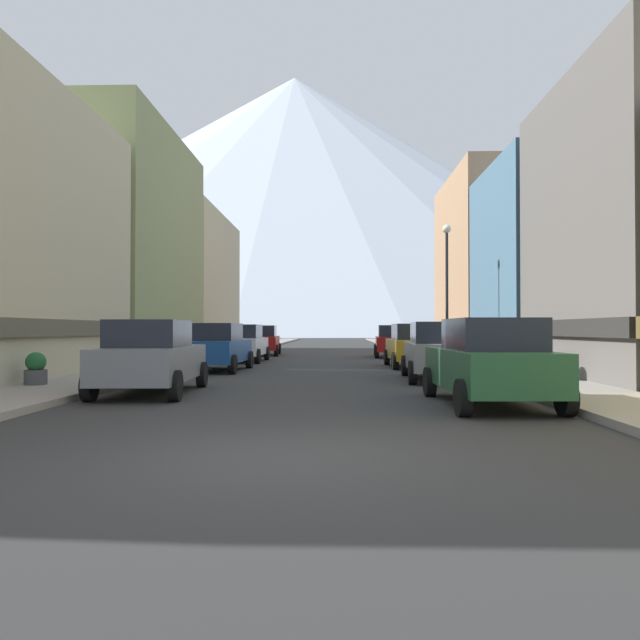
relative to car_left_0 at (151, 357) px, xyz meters
name	(u,v)px	position (x,y,z in m)	size (l,w,h in m)	color
ground_plane	(281,458)	(3.80, -7.19, -0.90)	(400.00, 400.00, 0.00)	#303030
sidewalk_left	(238,350)	(-2.45, 27.81, -0.82)	(2.50, 100.00, 0.15)	gray
sidewalk_right	(418,351)	(10.05, 27.81, -0.82)	(2.50, 100.00, 0.15)	gray
storefront_left_2	(117,250)	(-6.77, 16.17, 4.68)	(6.43, 12.56, 11.53)	#8C9966
storefront_left_3	(166,286)	(-7.95, 29.46, 3.83)	(8.79, 13.86, 9.80)	beige
storefront_right_2	(576,268)	(15.11, 12.87, 3.39)	(7.93, 8.19, 8.89)	slate
storefront_right_3	(515,269)	(15.32, 22.75, 4.34)	(8.34, 11.01, 10.83)	tan
car_left_0	(151,357)	(0.00, 0.00, 0.00)	(2.24, 4.48, 1.78)	slate
car_left_1	(217,347)	(0.00, 8.08, 0.00)	(2.19, 4.46, 1.78)	#19478C
car_left_2	(243,343)	(0.00, 14.42, 0.00)	(2.11, 4.43, 1.78)	silver
car_left_3	(262,340)	(0.00, 21.84, 0.00)	(2.23, 4.47, 1.78)	#9E1111
car_right_0	(490,362)	(7.60, -2.04, 0.00)	(2.18, 4.45, 1.78)	#265933
car_right_1	(439,351)	(7.59, 4.19, 0.00)	(2.24, 4.48, 1.78)	slate
car_right_2	(413,345)	(7.60, 10.47, 0.00)	(2.12, 4.43, 1.78)	#B28419
car_right_3	(393,341)	(7.59, 19.61, 0.00)	(2.24, 4.48, 1.78)	#9E1111
trash_bin_right	(540,362)	(10.15, 2.63, -0.26)	(0.59, 0.59, 0.98)	#4C5156
potted_plant_0	(36,369)	(-3.20, 0.75, -0.36)	(0.56, 0.56, 0.83)	#4C4C51
potted_plant_1	(156,353)	(-3.20, 11.10, -0.37)	(0.48, 0.48, 0.80)	gray
pedestrian_0	(205,341)	(-2.45, 17.29, 0.03)	(0.36, 0.36, 1.69)	navy
streetlamp_right	(447,272)	(9.15, 11.43, 3.09)	(0.36, 0.36, 5.86)	black
mountain_backdrop	(295,205)	(-14.21, 252.81, 55.33)	(322.10, 322.10, 112.45)	silver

